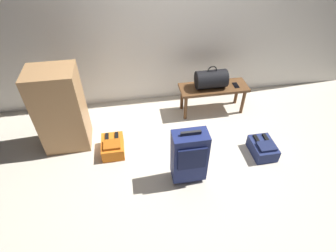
# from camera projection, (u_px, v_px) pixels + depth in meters

# --- Properties ---
(ground_plane) EXTENTS (6.60, 6.60, 0.00)m
(ground_plane) POSITION_uv_depth(u_px,v_px,m) (197.00, 166.00, 3.35)
(ground_plane) COLOR beige
(back_wall) EXTENTS (6.00, 0.10, 2.80)m
(back_wall) POSITION_uv_depth(u_px,v_px,m) (175.00, 8.00, 3.61)
(back_wall) COLOR silver
(back_wall) RESTS_ON ground
(bench) EXTENTS (1.00, 0.36, 0.44)m
(bench) POSITION_uv_depth(u_px,v_px,m) (213.00, 91.00, 3.96)
(bench) COLOR brown
(bench) RESTS_ON ground
(duffel_bag_black) EXTENTS (0.44, 0.26, 0.34)m
(duffel_bag_black) POSITION_uv_depth(u_px,v_px,m) (211.00, 79.00, 3.82)
(duffel_bag_black) COLOR black
(duffel_bag_black) RESTS_ON bench
(cell_phone) EXTENTS (0.07, 0.14, 0.01)m
(cell_phone) POSITION_uv_depth(u_px,v_px,m) (236.00, 85.00, 3.93)
(cell_phone) COLOR black
(cell_phone) RESTS_ON bench
(suitcase_upright_navy) EXTENTS (0.39, 0.24, 0.74)m
(suitcase_upright_navy) POSITION_uv_depth(u_px,v_px,m) (189.00, 156.00, 2.96)
(suitcase_upright_navy) COLOR navy
(suitcase_upright_navy) RESTS_ON ground
(backpack_orange) EXTENTS (0.28, 0.38, 0.21)m
(backpack_orange) POSITION_uv_depth(u_px,v_px,m) (113.00, 146.00, 3.47)
(backpack_orange) COLOR orange
(backpack_orange) RESTS_ON ground
(backpack_navy) EXTENTS (0.28, 0.38, 0.21)m
(backpack_navy) POSITION_uv_depth(u_px,v_px,m) (263.00, 148.00, 3.45)
(backpack_navy) COLOR navy
(backpack_navy) RESTS_ON ground
(side_cabinet) EXTENTS (0.56, 0.44, 1.10)m
(side_cabinet) POSITION_uv_depth(u_px,v_px,m) (61.00, 110.00, 3.31)
(side_cabinet) COLOR #A87A4C
(side_cabinet) RESTS_ON ground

